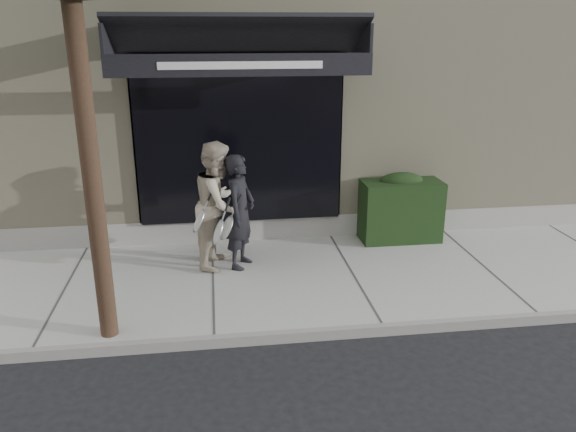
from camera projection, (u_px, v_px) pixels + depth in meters
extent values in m
plane|color=black|center=(352.00, 280.00, 8.17)|extent=(80.00, 80.00, 0.00)
cube|color=#A3A39E|center=(352.00, 276.00, 8.15)|extent=(20.00, 3.00, 0.12)
cube|color=gray|center=(383.00, 329.00, 6.69)|extent=(20.00, 0.10, 0.14)
cube|color=#BDB290|center=(300.00, 64.00, 11.98)|extent=(14.00, 7.00, 5.50)
cube|color=gray|center=(328.00, 225.00, 9.69)|extent=(14.02, 0.42, 0.50)
cube|color=black|center=(240.00, 140.00, 8.86)|extent=(3.20, 0.30, 2.60)
cube|color=gray|center=(137.00, 141.00, 8.79)|extent=(0.08, 0.40, 2.60)
cube|color=gray|center=(337.00, 136.00, 9.20)|extent=(0.08, 0.40, 2.60)
cube|color=gray|center=(237.00, 51.00, 8.57)|extent=(3.36, 0.40, 0.12)
cube|color=black|center=(238.00, 34.00, 7.83)|extent=(3.60, 1.03, 0.55)
cube|color=black|center=(241.00, 65.00, 7.49)|extent=(3.60, 0.05, 0.30)
cube|color=white|center=(241.00, 65.00, 7.46)|extent=(2.20, 0.01, 0.10)
cube|color=black|center=(108.00, 40.00, 7.63)|extent=(0.04, 1.00, 0.45)
cube|color=black|center=(362.00, 40.00, 8.08)|extent=(0.04, 1.00, 0.45)
cube|color=black|center=(400.00, 210.00, 9.29)|extent=(1.30, 0.70, 1.00)
ellipsoid|color=black|center=(402.00, 181.00, 9.13)|extent=(0.71, 0.38, 0.27)
cylinder|color=black|center=(87.00, 139.00, 5.77)|extent=(0.20, 0.20, 4.80)
imported|color=black|center=(240.00, 212.00, 8.10)|extent=(0.61, 0.72, 1.68)
torus|color=silver|center=(227.00, 228.00, 7.90)|extent=(0.23, 0.33, 0.28)
cylinder|color=silver|center=(227.00, 228.00, 7.90)|extent=(0.19, 0.29, 0.24)
cylinder|color=silver|center=(227.00, 228.00, 7.90)|extent=(0.17, 0.06, 0.10)
cylinder|color=black|center=(227.00, 228.00, 7.90)|extent=(0.20, 0.08, 0.12)
torus|color=silver|center=(218.00, 232.00, 7.78)|extent=(0.18, 0.32, 0.29)
cylinder|color=silver|center=(218.00, 232.00, 7.78)|extent=(0.14, 0.28, 0.25)
cylinder|color=silver|center=(218.00, 232.00, 7.78)|extent=(0.18, 0.05, 0.08)
cylinder|color=black|center=(218.00, 232.00, 7.78)|extent=(0.20, 0.06, 0.10)
imported|color=#B8AA93|center=(219.00, 204.00, 8.14)|extent=(0.94, 1.07, 1.86)
torus|color=silver|center=(199.00, 221.00, 7.87)|extent=(0.20, 0.32, 0.28)
cylinder|color=silver|center=(199.00, 221.00, 7.87)|extent=(0.16, 0.29, 0.24)
cylinder|color=silver|center=(199.00, 221.00, 7.87)|extent=(0.17, 0.05, 0.10)
cylinder|color=black|center=(199.00, 221.00, 7.87)|extent=(0.20, 0.06, 0.12)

